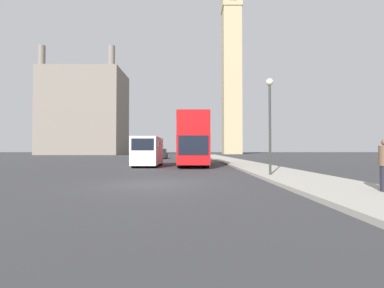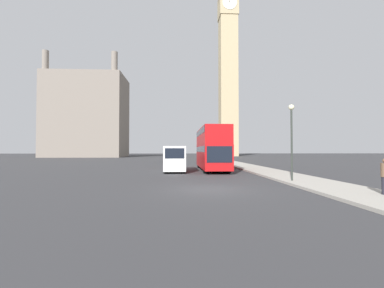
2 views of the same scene
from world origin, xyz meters
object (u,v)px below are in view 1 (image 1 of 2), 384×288
Objects in this scene: street_lamp at (270,110)px; white_van at (148,151)px; red_double_decker_bus at (193,139)px; parked_sedan at (161,154)px; clock_tower at (232,52)px.

white_van is at bearing 130.78° from street_lamp.
white_van is at bearing -154.14° from red_double_decker_bus.
red_double_decker_bus reaches higher than parked_sedan.
parked_sedan is (-8.76, 28.73, -2.72)m from street_lamp.
clock_tower is at bearing 74.62° from white_van.
white_van is 19.93m from parked_sedan.
street_lamp reaches higher than white_van.
red_double_decker_bus is 2.20× the size of parked_sedan.
parked_sedan is (-4.95, 18.04, -1.71)m from red_double_decker_bus.
clock_tower is at bearing 77.46° from red_double_decker_bus.
white_van is 1.06× the size of street_lamp.
white_van reaches higher than parked_sedan.
street_lamp is at bearing -97.86° from clock_tower.
street_lamp reaches higher than parked_sedan.
clock_tower is 12.97× the size of white_van.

